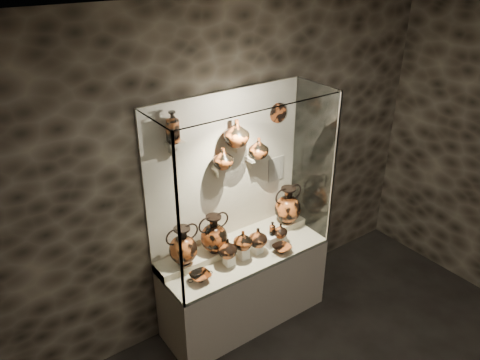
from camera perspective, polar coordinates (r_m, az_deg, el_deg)
name	(u,v)px	position (r m, az deg, el deg)	size (l,w,h in m)	color
wall_back	(225,172)	(4.48, -1.82, 1.01)	(5.00, 0.02, 3.20)	black
plinth	(244,288)	(4.92, 0.52, -13.01)	(1.70, 0.60, 0.80)	beige
front_tier	(244,255)	(4.67, 0.54, -9.11)	(1.68, 0.58, 0.03)	beige
rear_tier	(234,244)	(4.76, -0.71, -7.75)	(1.70, 0.25, 0.10)	beige
back_panel	(225,172)	(4.48, -1.78, 0.99)	(1.70, 0.03, 1.60)	beige
glass_front	(265,197)	(4.04, 3.05, -2.11)	(1.70, 0.01, 1.60)	white
glass_left	(161,212)	(3.88, -9.61, -3.89)	(0.01, 0.60, 1.60)	white
glass_right	(313,162)	(4.75, 8.88, 2.22)	(0.01, 0.60, 1.60)	white
glass_top	(245,100)	(3.94, 0.64, 9.77)	(1.70, 0.60, 0.01)	white
frame_post_left	(179,228)	(3.65, -7.47, -5.79)	(0.02, 0.02, 1.60)	gray
frame_post_right	(333,172)	(4.56, 11.32, 0.94)	(0.02, 0.02, 1.60)	gray
pedestal_a	(229,260)	(4.49, -1.38, -9.70)	(0.09, 0.09, 0.10)	silver
pedestal_b	(243,252)	(4.56, 0.40, -8.81)	(0.09, 0.09, 0.13)	silver
pedestal_c	(257,248)	(4.66, 2.12, -8.30)	(0.09, 0.09, 0.09)	silver
pedestal_d	(270,241)	(4.73, 3.67, -7.49)	(0.09, 0.09, 0.12)	silver
pedestal_e	(281,239)	(4.82, 4.97, -7.12)	(0.09, 0.09, 0.08)	silver
bracket_ul	(175,144)	(3.98, -7.87, 4.39)	(0.14, 0.12, 0.04)	beige
bracket_ca	(221,168)	(4.33, -2.35, 1.48)	(0.14, 0.12, 0.04)	beige
bracket_cb	(238,143)	(4.35, -0.19, 4.52)	(0.10, 0.12, 0.04)	beige
bracket_cc	(254,158)	(4.53, 1.67, 2.69)	(0.14, 0.12, 0.04)	beige
amphora_left	(183,245)	(4.34, -6.95, -7.91)	(0.31, 0.31, 0.39)	#BB5723
amphora_mid	(214,233)	(4.47, -3.21, -6.53)	(0.31, 0.31, 0.39)	#9B451B
amphora_right	(288,205)	(4.93, 5.83, -3.03)	(0.33, 0.33, 0.41)	#BB5723
jug_a	(227,248)	(4.40, -1.56, -8.28)	(0.18, 0.18, 0.19)	#BB5723
jug_b	(243,240)	(4.45, 0.34, -7.31)	(0.18, 0.18, 0.19)	#9B451B
jug_c	(258,237)	(4.56, 2.16, -6.97)	(0.19, 0.19, 0.19)	#BB5723
jug_e	(280,230)	(4.73, 4.93, -6.15)	(0.14, 0.14, 0.15)	#BB5723
lekythos_small	(272,228)	(4.68, 3.94, -5.82)	(0.07, 0.07, 0.17)	#9B451B
kylix_left	(200,276)	(4.31, -4.88, -11.63)	(0.24, 0.20, 0.10)	#9B451B
kylix_right	(282,248)	(4.67, 5.08, -8.30)	(0.23, 0.19, 0.09)	#BB5723
lekythos_tall	(173,126)	(3.90, -8.20, 6.58)	(0.12, 0.12, 0.31)	#BB5723
ovoid_vase_a	(223,158)	(4.24, -2.09, 2.68)	(0.19, 0.19, 0.20)	#9B451B
ovoid_vase_b	(236,133)	(4.21, -0.44, 5.78)	(0.24, 0.24, 0.25)	#9B451B
ovoid_vase_c	(258,148)	(4.46, 2.27, 3.94)	(0.19, 0.19, 0.20)	#9B451B
wall_plate	(278,113)	(4.62, 4.66, 8.12)	(0.19, 0.19, 0.02)	#95421D
info_placard	(276,169)	(4.85, 4.38, 1.37)	(0.20, 0.01, 0.26)	beige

